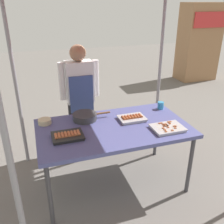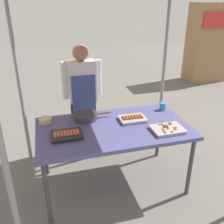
# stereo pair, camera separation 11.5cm
# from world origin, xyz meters

# --- Properties ---
(ground_plane) EXTENTS (18.00, 18.00, 0.00)m
(ground_plane) POSITION_xyz_m (0.00, 0.00, 0.00)
(ground_plane) COLOR #66605B
(stall_table) EXTENTS (1.60, 0.90, 0.75)m
(stall_table) POSITION_xyz_m (0.00, 0.00, 0.70)
(stall_table) COLOR #4C518C
(stall_table) RESTS_ON ground
(tray_grilled_sausages) EXTENTS (0.29, 0.22, 0.05)m
(tray_grilled_sausages) POSITION_xyz_m (0.25, 0.09, 0.77)
(tray_grilled_sausages) COLOR #ADADB2
(tray_grilled_sausages) RESTS_ON stall_table
(tray_meat_skewers) EXTENTS (0.33, 0.24, 0.04)m
(tray_meat_skewers) POSITION_xyz_m (0.51, -0.23, 0.77)
(tray_meat_skewers) COLOR #ADADB2
(tray_meat_skewers) RESTS_ON stall_table
(tray_pork_links) EXTENTS (0.30, 0.24, 0.05)m
(tray_pork_links) POSITION_xyz_m (-0.50, -0.08, 0.77)
(tray_pork_links) COLOR black
(tray_pork_links) RESTS_ON stall_table
(cooking_wok) EXTENTS (0.43, 0.27, 0.07)m
(cooking_wok) POSITION_xyz_m (-0.25, 0.26, 0.79)
(cooking_wok) COLOR #38383A
(cooking_wok) RESTS_ON stall_table
(condiment_bowl) EXTENTS (0.14, 0.14, 0.05)m
(condiment_bowl) POSITION_xyz_m (-0.69, 0.30, 0.78)
(condiment_bowl) COLOR #BFB28C
(condiment_bowl) RESTS_ON stall_table
(drink_cup_near_edge) EXTENTS (0.07, 0.07, 0.09)m
(drink_cup_near_edge) POSITION_xyz_m (0.70, 0.27, 0.79)
(drink_cup_near_edge) COLOR #338CBF
(drink_cup_near_edge) RESTS_ON stall_table
(vendor_woman) EXTENTS (0.52, 0.22, 1.49)m
(vendor_woman) POSITION_xyz_m (-0.19, 0.82, 0.87)
(vendor_woman) COLOR black
(vendor_woman) RESTS_ON ground
(neighbor_stall_left) EXTENTS (0.98, 0.64, 1.93)m
(neighbor_stall_left) POSITION_xyz_m (3.48, 3.40, 0.97)
(neighbor_stall_left) COLOR #9E724C
(neighbor_stall_left) RESTS_ON ground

